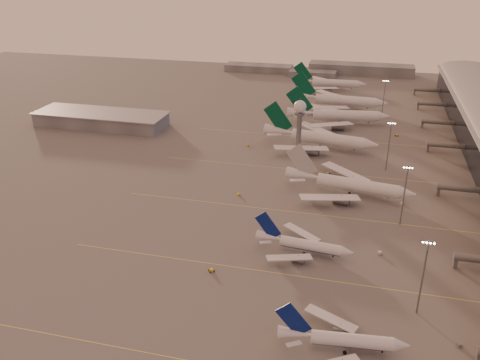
# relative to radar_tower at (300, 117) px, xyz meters

# --- Properties ---
(ground) EXTENTS (700.00, 700.00, 0.00)m
(ground) POSITION_rel_radar_tower_xyz_m (-5.00, -120.00, -20.95)
(ground) COLOR #4D4B4B
(ground) RESTS_ON ground
(taxiway_markings) EXTENTS (180.00, 185.25, 0.02)m
(taxiway_markings) POSITION_rel_radar_tower_xyz_m (25.00, -64.00, -20.94)
(taxiway_markings) COLOR #DED34E
(taxiway_markings) RESTS_ON ground
(hangar) EXTENTS (82.00, 27.00, 8.50)m
(hangar) POSITION_rel_radar_tower_xyz_m (-125.00, 20.00, -16.63)
(hangar) COLOR slate
(hangar) RESTS_ON ground
(radar_tower) EXTENTS (6.40, 6.40, 31.10)m
(radar_tower) POSITION_rel_radar_tower_xyz_m (0.00, 0.00, 0.00)
(radar_tower) COLOR slate
(radar_tower) RESTS_ON ground
(mast_a) EXTENTS (3.60, 0.56, 25.00)m
(mast_a) POSITION_rel_radar_tower_xyz_m (53.00, -120.00, -7.21)
(mast_a) COLOR slate
(mast_a) RESTS_ON ground
(mast_b) EXTENTS (3.60, 0.56, 25.00)m
(mast_b) POSITION_rel_radar_tower_xyz_m (50.00, -65.00, -7.21)
(mast_b) COLOR slate
(mast_b) RESTS_ON ground
(mast_c) EXTENTS (3.60, 0.56, 25.00)m
(mast_c) POSITION_rel_radar_tower_xyz_m (45.00, -10.00, -7.21)
(mast_c) COLOR slate
(mast_c) RESTS_ON ground
(mast_d) EXTENTS (3.60, 0.56, 25.00)m
(mast_d) POSITION_rel_radar_tower_xyz_m (43.00, 80.00, -7.21)
(mast_d) COLOR slate
(mast_d) RESTS_ON ground
(distant_horizon) EXTENTS (165.00, 37.50, 9.00)m
(distant_horizon) POSITION_rel_radar_tower_xyz_m (-2.38, 205.14, -17.06)
(distant_horizon) COLOR slate
(distant_horizon) RESTS_ON ground
(narrowbody_near) EXTENTS (35.60, 28.30, 13.92)m
(narrowbody_near) POSITION_rel_radar_tower_xyz_m (32.49, -141.04, -18.13)
(narrowbody_near) COLOR silver
(narrowbody_near) RESTS_ON ground
(narrowbody_mid) EXTENTS (35.72, 28.41, 13.96)m
(narrowbody_mid) POSITION_rel_radar_tower_xyz_m (15.89, -95.26, -18.12)
(narrowbody_mid) COLOR silver
(narrowbody_mid) RESTS_ON ground
(widebody_white) EXTENTS (57.53, 45.76, 20.34)m
(widebody_white) POSITION_rel_radar_tower_xyz_m (28.68, -42.17, -17.42)
(widebody_white) COLOR silver
(widebody_white) RESTS_ON ground
(greentail_a) EXTENTS (64.19, 51.45, 23.45)m
(greentail_a) POSITION_rel_radar_tower_xyz_m (9.83, 13.98, -16.81)
(greentail_a) COLOR silver
(greentail_a) RESTS_ON ground
(greentail_b) EXTENTS (64.31, 51.63, 23.42)m
(greentail_b) POSITION_rel_radar_tower_xyz_m (16.39, 59.82, -16.81)
(greentail_b) COLOR silver
(greentail_b) RESTS_ON ground
(greentail_c) EXTENTS (66.08, 53.28, 23.99)m
(greentail_c) POSITION_rel_radar_tower_xyz_m (14.18, 95.50, -16.71)
(greentail_c) COLOR silver
(greentail_c) RESTS_ON ground
(greentail_d) EXTENTS (56.82, 45.83, 20.63)m
(greentail_d) POSITION_rel_radar_tower_xyz_m (3.46, 148.59, -17.31)
(greentail_d) COLOR silver
(greentail_d) RESTS_ON ground
(gsv_catering_a) EXTENTS (5.84, 4.24, 4.38)m
(gsv_catering_a) POSITION_rel_radar_tower_xyz_m (63.53, -131.98, -18.76)
(gsv_catering_a) COLOR slate
(gsv_catering_a) RESTS_ON ground
(gsv_tug_mid) EXTENTS (4.10, 4.17, 1.04)m
(gsv_tug_mid) POSITION_rel_radar_tower_xyz_m (-12.23, -114.65, -20.41)
(gsv_tug_mid) COLOR yellow
(gsv_tug_mid) RESTS_ON ground
(gsv_truck_b) EXTENTS (6.26, 2.47, 2.51)m
(gsv_truck_b) POSITION_rel_radar_tower_xyz_m (42.82, -89.69, -19.67)
(gsv_truck_b) COLOR silver
(gsv_truck_b) RESTS_ON ground
(gsv_truck_c) EXTENTS (5.36, 5.33, 2.25)m
(gsv_truck_c) POSITION_rel_radar_tower_xyz_m (-17.84, -55.26, -19.80)
(gsv_truck_c) COLOR yellow
(gsv_truck_c) RESTS_ON ground
(gsv_catering_b) EXTENTS (5.14, 3.36, 3.89)m
(gsv_catering_b) POSITION_rel_radar_tower_xyz_m (51.68, -46.68, -19.01)
(gsv_catering_b) COLOR silver
(gsv_catering_b) RESTS_ON ground
(gsv_tug_far) EXTENTS (3.18, 4.14, 1.04)m
(gsv_tug_far) POSITION_rel_radar_tower_xyz_m (17.85, -22.45, -20.41)
(gsv_tug_far) COLOR silver
(gsv_tug_far) RESTS_ON ground
(gsv_truck_d) EXTENTS (3.01, 5.15, 1.96)m
(gsv_truck_d) POSITION_rel_radar_tower_xyz_m (-28.99, 7.40, -19.95)
(gsv_truck_d) COLOR yellow
(gsv_truck_d) RESTS_ON ground
(gsv_tug_hangar) EXTENTS (4.00, 2.72, 1.07)m
(gsv_tug_hangar) POSITION_rel_radar_tower_xyz_m (51.54, 44.43, -20.40)
(gsv_tug_hangar) COLOR yellow
(gsv_tug_hangar) RESTS_ON ground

